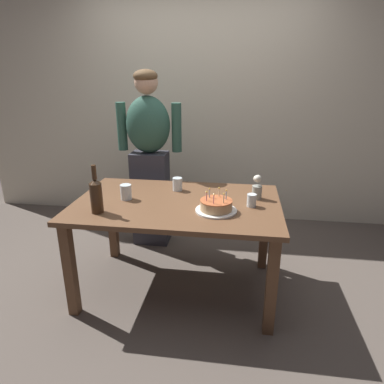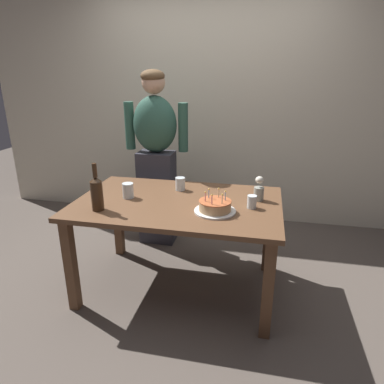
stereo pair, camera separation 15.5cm
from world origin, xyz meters
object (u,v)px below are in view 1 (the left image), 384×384
object	(u,v)px
person_man_bearded	(149,157)
water_glass_near	(177,184)
birthday_cake	(216,206)
wine_bottle	(96,195)
flower_vase	(257,188)
water_glass_far	(126,192)
water_glass_side	(252,200)

from	to	relation	value
person_man_bearded	water_glass_near	bearing A→B (deg)	125.46
birthday_cake	wine_bottle	xyz separation A→B (m)	(-0.79, -0.13, 0.09)
birthday_cake	flower_vase	world-z (taller)	flower_vase
water_glass_near	flower_vase	bearing A→B (deg)	-9.13
water_glass_near	water_glass_far	distance (m)	0.43
flower_vase	water_glass_far	bearing A→B (deg)	-170.98
water_glass_near	water_glass_side	xyz separation A→B (m)	(0.58, -0.27, -0.01)
wine_bottle	water_glass_side	bearing A→B (deg)	13.92
person_man_bearded	flower_vase	bearing A→B (deg)	148.28
water_glass_far	person_man_bearded	xyz separation A→B (m)	(-0.02, 0.76, 0.08)
water_glass_far	water_glass_side	world-z (taller)	water_glass_far
flower_vase	person_man_bearded	bearing A→B (deg)	148.28
water_glass_side	water_glass_near	bearing A→B (deg)	155.35
birthday_cake	water_glass_near	distance (m)	0.52
water_glass_far	person_man_bearded	size ratio (longest dim) A/B	0.07
water_glass_side	wine_bottle	bearing A→B (deg)	-166.08
water_glass_side	person_man_bearded	size ratio (longest dim) A/B	0.06
wine_bottle	person_man_bearded	world-z (taller)	person_man_bearded
wine_bottle	person_man_bearded	size ratio (longest dim) A/B	0.20
water_glass_near	flower_vase	size ratio (longest dim) A/B	0.56
wine_bottle	water_glass_far	bearing A→B (deg)	67.49
water_glass_side	flower_vase	world-z (taller)	flower_vase
person_man_bearded	wine_bottle	bearing A→B (deg)	84.89
birthday_cake	water_glass_side	world-z (taller)	birthday_cake
water_glass_near	water_glass_far	size ratio (longest dim) A/B	0.91
water_glass_far	birthday_cake	bearing A→B (deg)	-11.43
water_glass_far	person_man_bearded	world-z (taller)	person_man_bearded
wine_bottle	flower_vase	world-z (taller)	wine_bottle
wine_bottle	person_man_bearded	bearing A→B (deg)	84.89
birthday_cake	person_man_bearded	size ratio (longest dim) A/B	0.17
wine_bottle	person_man_bearded	distance (m)	1.03
water_glass_near	person_man_bearded	distance (m)	0.63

